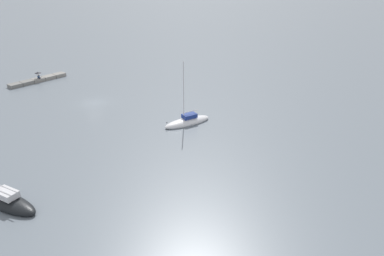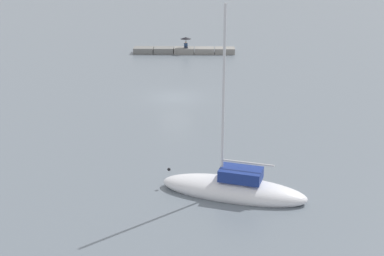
% 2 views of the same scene
% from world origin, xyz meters
% --- Properties ---
extents(ground_plane, '(500.00, 500.00, 0.00)m').
position_xyz_m(ground_plane, '(0.00, 0.00, 0.00)').
color(ground_plane, slate).
extents(seawall_pier, '(11.59, 1.76, 0.67)m').
position_xyz_m(seawall_pier, '(0.00, -18.24, 0.33)').
color(seawall_pier, gray).
rests_on(seawall_pier, ground_plane).
extents(person_seated_blue_left, '(0.47, 0.65, 0.73)m').
position_xyz_m(person_seated_blue_left, '(-0.21, -18.07, 0.92)').
color(person_seated_blue_left, '#1E2333').
rests_on(person_seated_blue_left, seawall_pier).
extents(umbrella_open_black, '(1.23, 1.23, 1.27)m').
position_xyz_m(umbrella_open_black, '(-0.20, -18.15, 1.77)').
color(umbrella_open_black, black).
rests_on(umbrella_open_black, seawall_pier).
extents(sailboat_white_near, '(7.78, 4.11, 9.92)m').
position_xyz_m(sailboat_white_near, '(-3.88, 17.77, 0.37)').
color(sailboat_white_near, silver).
rests_on(sailboat_white_near, ground_plane).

